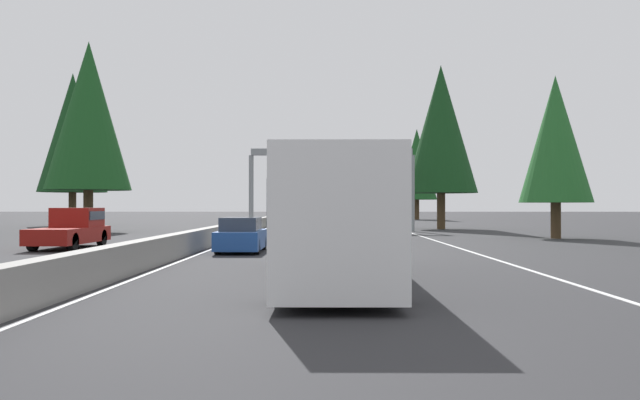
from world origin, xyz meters
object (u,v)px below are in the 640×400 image
sedan_near_right (242,236)px  oncoming_near (73,228)px  sedan_distant_a (299,215)px  sedan_far_left (286,219)px  bus_mid_left (334,215)px  conifer_left_near (89,116)px  conifer_right_near (556,139)px  sign_gantry_overhead (334,166)px  conifer_right_far (417,164)px  box_truck_near_center (327,209)px  conifer_left_mid (73,133)px  conifer_right_mid (441,129)px

sedan_near_right → oncoming_near: bearing=71.5°
sedan_distant_a → sedan_far_left: bearing=-179.9°
bus_mid_left → oncoming_near: (13.42, 11.99, -0.80)m
conifer_left_near → conifer_right_near: bearing=-106.4°
sedan_distant_a → conifer_left_near: conifer_left_near is taller
sedan_far_left → conifer_right_near: (-22.01, -17.52, 5.27)m
sign_gantry_overhead → sedan_near_right: 23.24m
conifer_left_near → conifer_right_far: bearing=-34.0°
bus_mid_left → sedan_near_right: bearing=19.4°
sedan_near_right → box_truck_near_center: bearing=-3.8°
box_truck_near_center → conifer_right_far: conifer_right_far is taller
conifer_left_near → box_truck_near_center: bearing=-26.6°
conifer_right_near → conifer_left_mid: conifer_left_mid is taller
sedan_distant_a → box_truck_near_center: box_truck_near_center is taller
sign_gantry_overhead → bus_mid_left: 33.28m
sign_gantry_overhead → sedan_far_left: 12.89m
conifer_right_mid → sedan_distant_a: bearing=18.7°
sedan_near_right → oncoming_near: oncoming_near is taller
sedan_far_left → box_truck_near_center: bearing=-9.7°
bus_mid_left → sedan_near_right: (10.68, 3.77, -1.03)m
sign_gantry_overhead → sedan_distant_a: sign_gantry_overhead is taller
sedan_far_left → conifer_left_mid: size_ratio=0.29×
conifer_right_mid → conifer_left_near: 28.19m
sign_gantry_overhead → bus_mid_left: bearing=179.2°
box_truck_near_center → oncoming_near: bearing=167.5°
conifer_right_mid → conifer_left_near: bearing=103.7°
bus_mid_left → sedan_near_right: 11.37m
box_truck_near_center → conifer_left_near: (-35.59, 17.82, 7.05)m
conifer_right_near → conifer_right_far: conifer_right_far is taller
box_truck_near_center → conifer_right_far: (9.99, -12.98, 6.30)m
box_truck_near_center → bus_mid_left: bearing=-180.0°
sedan_distant_a → conifer_right_near: conifer_right_near is taller
sedan_near_right → sedan_distant_a: 67.63m
sedan_near_right → sedan_far_left: size_ratio=1.00×
box_truck_near_center → sedan_far_left: bearing=170.3°
sedan_near_right → sedan_far_left: same height
sedan_near_right → oncoming_near: 8.67m
bus_mid_left → conifer_left_mid: size_ratio=0.76×
sedan_near_right → sedan_distant_a: same height
bus_mid_left → conifer_left_near: 37.00m
conifer_right_mid → conifer_left_near: size_ratio=0.97×
box_truck_near_center → oncoming_near: size_ratio=1.52×
box_truck_near_center → oncoming_near: box_truck_near_center is taller
sedan_far_left → sedan_distant_a: bearing=0.1°
oncoming_near → sedan_far_left: bearing=165.4°
conifer_left_near → oncoming_near: bearing=-162.2°
conifer_right_near → conifer_right_mid: (15.91, 4.06, 2.47)m
conifer_right_far → conifer_left_mid: 48.38m
box_truck_near_center → sedan_near_right: bearing=176.2°
sedan_near_right → sedan_distant_a: size_ratio=1.00×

